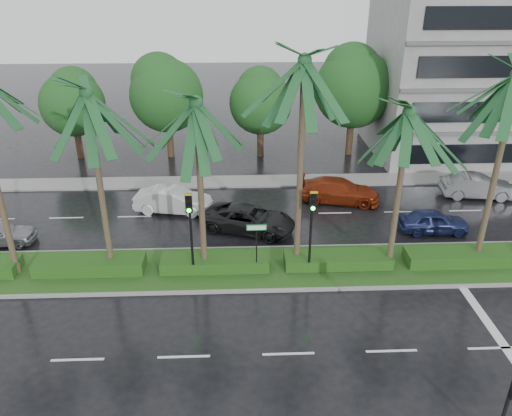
{
  "coord_description": "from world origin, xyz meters",
  "views": [
    {
      "loc": [
        -1.83,
        -19.7,
        13.37
      ],
      "look_at": [
        -0.99,
        1.5,
        3.1
      ],
      "focal_mm": 35.0,
      "sensor_mm": 36.0,
      "label": 1
    }
  ],
  "objects_px": {
    "signal_median_left": "(190,223)",
    "street_sign": "(257,236)",
    "car_red": "(339,190)",
    "car_grey": "(478,186)",
    "car_blue": "(433,221)",
    "car_darkgrey": "(249,219)",
    "car_white": "(173,200)"
  },
  "relations": [
    {
      "from": "signal_median_left",
      "to": "street_sign",
      "type": "distance_m",
      "value": 3.13
    },
    {
      "from": "car_red",
      "to": "car_grey",
      "type": "xyz_separation_m",
      "value": [
        9.0,
        0.29,
        0.01
      ]
    },
    {
      "from": "signal_median_left",
      "to": "car_blue",
      "type": "relative_size",
      "value": 1.15
    },
    {
      "from": "car_blue",
      "to": "street_sign",
      "type": "bearing_deg",
      "value": 114.92
    },
    {
      "from": "car_darkgrey",
      "to": "car_white",
      "type": "bearing_deg",
      "value": 80.01
    },
    {
      "from": "car_blue",
      "to": "car_grey",
      "type": "distance_m",
      "value": 6.36
    },
    {
      "from": "car_red",
      "to": "car_white",
      "type": "bearing_deg",
      "value": 108.68
    },
    {
      "from": "car_grey",
      "to": "car_white",
      "type": "bearing_deg",
      "value": 101.5
    },
    {
      "from": "car_white",
      "to": "car_grey",
      "type": "height_order",
      "value": "car_white"
    },
    {
      "from": "street_sign",
      "to": "car_white",
      "type": "bearing_deg",
      "value": 123.54
    },
    {
      "from": "signal_median_left",
      "to": "car_darkgrey",
      "type": "height_order",
      "value": "signal_median_left"
    },
    {
      "from": "signal_median_left",
      "to": "car_darkgrey",
      "type": "bearing_deg",
      "value": 59.59
    },
    {
      "from": "signal_median_left",
      "to": "car_darkgrey",
      "type": "distance_m",
      "value": 5.94
    },
    {
      "from": "signal_median_left",
      "to": "car_grey",
      "type": "relative_size",
      "value": 0.96
    },
    {
      "from": "car_grey",
      "to": "car_red",
      "type": "bearing_deg",
      "value": 99.33
    },
    {
      "from": "street_sign",
      "to": "signal_median_left",
      "type": "bearing_deg",
      "value": -176.53
    },
    {
      "from": "signal_median_left",
      "to": "street_sign",
      "type": "relative_size",
      "value": 1.68
    },
    {
      "from": "car_blue",
      "to": "car_grey",
      "type": "height_order",
      "value": "car_grey"
    },
    {
      "from": "car_white",
      "to": "street_sign",
      "type": "bearing_deg",
      "value": -136.58
    },
    {
      "from": "street_sign",
      "to": "car_blue",
      "type": "xyz_separation_m",
      "value": [
        10.0,
        3.99,
        -1.48
      ]
    },
    {
      "from": "street_sign",
      "to": "car_blue",
      "type": "bearing_deg",
      "value": 21.75
    },
    {
      "from": "car_darkgrey",
      "to": "car_blue",
      "type": "xyz_separation_m",
      "value": [
        10.23,
        -0.55,
        -0.07
      ]
    },
    {
      "from": "car_darkgrey",
      "to": "signal_median_left",
      "type": "bearing_deg",
      "value": 169.5
    },
    {
      "from": "car_red",
      "to": "signal_median_left",
      "type": "bearing_deg",
      "value": 147.33
    },
    {
      "from": "car_grey",
      "to": "car_darkgrey",
      "type": "bearing_deg",
      "value": 112.46
    },
    {
      "from": "car_white",
      "to": "car_grey",
      "type": "distance_m",
      "value": 19.27
    },
    {
      "from": "street_sign",
      "to": "car_darkgrey",
      "type": "xyz_separation_m",
      "value": [
        -0.23,
        4.54,
        -1.41
      ]
    },
    {
      "from": "signal_median_left",
      "to": "car_grey",
      "type": "xyz_separation_m",
      "value": [
        17.5,
        8.67,
        -2.25
      ]
    },
    {
      "from": "car_red",
      "to": "street_sign",
      "type": "bearing_deg",
      "value": 158.88
    },
    {
      "from": "car_blue",
      "to": "car_red",
      "type": "bearing_deg",
      "value": 50.13
    },
    {
      "from": "car_darkgrey",
      "to": "car_red",
      "type": "distance_m",
      "value": 6.79
    },
    {
      "from": "car_white",
      "to": "car_red",
      "type": "height_order",
      "value": "car_white"
    }
  ]
}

